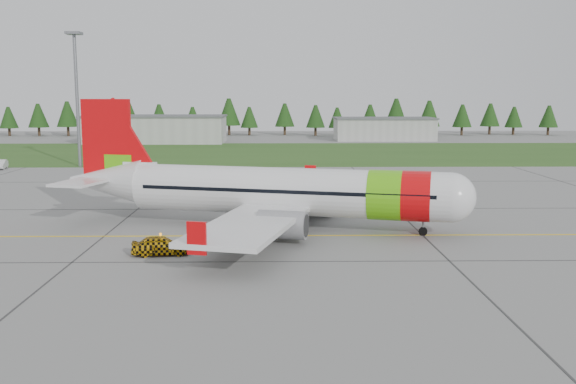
{
  "coord_description": "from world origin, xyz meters",
  "views": [
    {
      "loc": [
        -1.42,
        -41.25,
        10.87
      ],
      "look_at": [
        -0.62,
        7.8,
        3.5
      ],
      "focal_mm": 40.0,
      "sensor_mm": 36.0,
      "label": 1
    }
  ],
  "objects": [
    {
      "name": "ground",
      "position": [
        0.0,
        0.0,
        0.0
      ],
      "size": [
        320.0,
        320.0,
        0.0
      ],
      "primitive_type": "plane",
      "color": "gray",
      "rests_on": "ground"
    },
    {
      "name": "aircraft",
      "position": [
        -1.44,
        11.02,
        3.06
      ],
      "size": [
        34.34,
        32.35,
        10.61
      ],
      "rotation": [
        0.0,
        0.0,
        -0.26
      ],
      "color": "silver",
      "rests_on": "ground"
    },
    {
      "name": "follow_me_car",
      "position": [
        -9.49,
        2.0,
        1.99
      ],
      "size": [
        1.55,
        1.76,
        3.98
      ],
      "primitive_type": "imported",
      "rotation": [
        0.0,
        0.0,
        1.7
      ],
      "color": "#EAB00D",
      "rests_on": "ground"
    },
    {
      "name": "service_van",
      "position": [
        -43.04,
        55.16,
        2.11
      ],
      "size": [
        1.74,
        1.68,
        4.23
      ],
      "primitive_type": "imported",
      "rotation": [
        0.0,
        0.0,
        0.21
      ],
      "color": "silver",
      "rests_on": "ground"
    },
    {
      "name": "grass_strip",
      "position": [
        0.0,
        82.0,
        0.01
      ],
      "size": [
        320.0,
        50.0,
        0.03
      ],
      "primitive_type": "cube",
      "color": "#30561E",
      "rests_on": "ground"
    },
    {
      "name": "taxi_guideline",
      "position": [
        0.0,
        8.0,
        0.01
      ],
      "size": [
        120.0,
        0.25,
        0.02
      ],
      "primitive_type": "cube",
      "color": "gold",
      "rests_on": "ground"
    },
    {
      "name": "hangar_west",
      "position": [
        -30.0,
        110.0,
        3.0
      ],
      "size": [
        32.0,
        14.0,
        6.0
      ],
      "primitive_type": "cube",
      "color": "#A8A8A3",
      "rests_on": "ground"
    },
    {
      "name": "hangar_east",
      "position": [
        25.0,
        118.0,
        2.6
      ],
      "size": [
        24.0,
        12.0,
        5.2
      ],
      "primitive_type": "cube",
      "color": "#A8A8A3",
      "rests_on": "ground"
    },
    {
      "name": "floodlight_mast",
      "position": [
        -32.0,
        58.0,
        10.0
      ],
      "size": [
        0.5,
        0.5,
        20.0
      ],
      "primitive_type": "cylinder",
      "color": "slate",
      "rests_on": "ground"
    },
    {
      "name": "treeline",
      "position": [
        0.0,
        138.0,
        5.0
      ],
      "size": [
        160.0,
        8.0,
        10.0
      ],
      "primitive_type": null,
      "color": "#1C3F14",
      "rests_on": "ground"
    }
  ]
}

